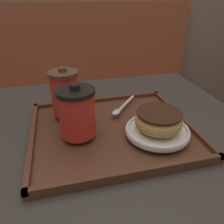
{
  "coord_description": "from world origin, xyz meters",
  "views": [
    {
      "loc": [
        -0.12,
        -0.51,
        1.05
      ],
      "look_at": [
        0.0,
        -0.03,
        0.78
      ],
      "focal_mm": 35.0,
      "sensor_mm": 36.0,
      "label": 1
    }
  ],
  "objects": [
    {
      "name": "coffee_cup_rear",
      "position": [
        -0.11,
        0.07,
        0.8
      ],
      "size": [
        0.08,
        0.08,
        0.14
      ],
      "color": "red",
      "rests_on": "serving_tray"
    },
    {
      "name": "cafe_table",
      "position": [
        0.0,
        0.0,
        0.54
      ],
      "size": [
        0.83,
        0.77,
        0.71
      ],
      "color": "#38332D",
      "rests_on": "ground_plane"
    },
    {
      "name": "plate_with_chocolate_donut",
      "position": [
        0.1,
        -0.09,
        0.75
      ],
      "size": [
        0.16,
        0.16,
        0.01
      ],
      "color": "white",
      "rests_on": "serving_tray"
    },
    {
      "name": "spoon",
      "position": [
        0.04,
        0.05,
        0.74
      ],
      "size": [
        0.11,
        0.12,
        0.01
      ],
      "rotation": [
        0.0,
        0.0,
        4.01
      ],
      "color": "silver",
      "rests_on": "serving_tray"
    },
    {
      "name": "booth_bench",
      "position": [
        0.07,
        0.87,
        0.32
      ],
      "size": [
        1.46,
        0.44,
        1.0
      ],
      "color": "brown",
      "rests_on": "ground_plane"
    },
    {
      "name": "coffee_cup_front",
      "position": [
        -0.09,
        -0.05,
        0.8
      ],
      "size": [
        0.09,
        0.09,
        0.13
      ],
      "color": "red",
      "rests_on": "serving_tray"
    },
    {
      "name": "donut_chocolate_glazed",
      "position": [
        0.1,
        -0.09,
        0.78
      ],
      "size": [
        0.12,
        0.12,
        0.04
      ],
      "color": "tan",
      "rests_on": "plate_with_chocolate_donut"
    },
    {
      "name": "serving_tray",
      "position": [
        0.0,
        -0.03,
        0.72
      ],
      "size": [
        0.42,
        0.36,
        0.02
      ],
      "color": "#512D1E",
      "rests_on": "cafe_table"
    }
  ]
}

